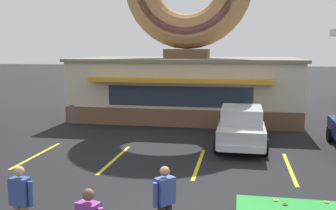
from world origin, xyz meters
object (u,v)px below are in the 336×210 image
Objects in this scene: pedestrian_blue_sweater_man at (165,200)px; trash_bin at (74,113)px; car_silver at (241,125)px; pedestrian_hooded_kid at (21,200)px.

trash_bin is at bearing 121.23° from pedestrian_blue_sweater_man.
car_silver is 9.37m from trash_bin.
pedestrian_hooded_kid is 1.62× the size of trash_bin.
pedestrian_blue_sweater_man is at bearing -58.77° from trash_bin.
car_silver is at bearing 63.33° from pedestrian_hooded_kid.
pedestrian_hooded_kid is at bearing -168.31° from pedestrian_blue_sweater_man.
car_silver is 4.69× the size of trash_bin.
car_silver reaches higher than trash_bin.
trash_bin is at bearing 109.03° from pedestrian_hooded_kid.
car_silver is 2.89× the size of pedestrian_hooded_kid.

